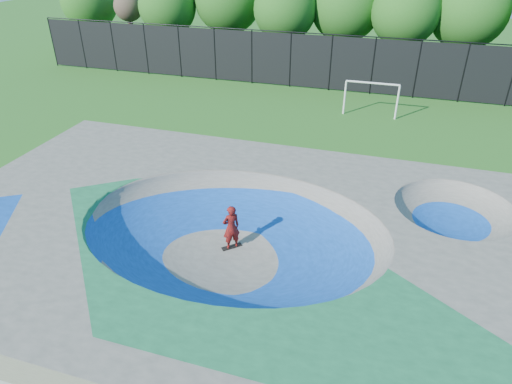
% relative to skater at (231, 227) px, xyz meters
% --- Properties ---
extents(ground, '(120.00, 120.00, 0.00)m').
position_rel_skater_xyz_m(ground, '(0.28, -0.56, -0.91)').
color(ground, '#225F1A').
rests_on(ground, ground).
extents(skate_deck, '(22.00, 14.00, 1.50)m').
position_rel_skater_xyz_m(skate_deck, '(0.28, -0.56, -0.16)').
color(skate_deck, gray).
rests_on(skate_deck, ground).
extents(skater, '(0.78, 0.77, 1.82)m').
position_rel_skater_xyz_m(skater, '(0.00, 0.00, 0.00)').
color(skater, red).
rests_on(skater, ground).
extents(skateboard, '(0.73, 0.69, 0.05)m').
position_rel_skater_xyz_m(skateboard, '(0.00, 0.00, -0.88)').
color(skateboard, black).
rests_on(skateboard, ground).
extents(soccer_goal, '(3.37, 0.12, 2.23)m').
position_rel_skater_xyz_m(soccer_goal, '(3.64, 15.72, 0.64)').
color(soccer_goal, white).
rests_on(soccer_goal, ground).
extents(fence, '(48.09, 0.09, 4.04)m').
position_rel_skater_xyz_m(fence, '(0.28, 20.44, 1.19)').
color(fence, black).
rests_on(fence, ground).
extents(treeline, '(53.35, 7.09, 8.52)m').
position_rel_skater_xyz_m(treeline, '(2.56, 25.61, 4.18)').
color(treeline, '#472F23').
rests_on(treeline, ground).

